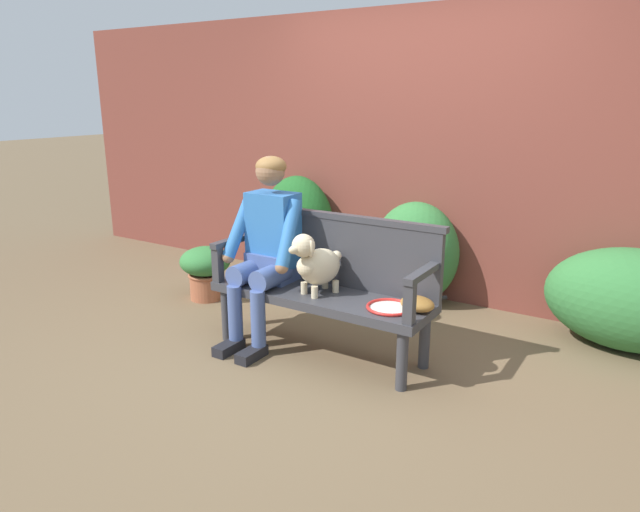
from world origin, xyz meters
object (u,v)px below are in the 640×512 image
dog_on_bench (316,263)px  potted_plant (206,268)px  tennis_racket (394,307)px  person_seated (267,244)px  garden_bench (320,301)px  baseball_glove (417,304)px

dog_on_bench → potted_plant: (-1.41, 0.44, -0.38)m
tennis_racket → potted_plant: bearing=168.5°
potted_plant → person_seated: bearing=-22.2°
tennis_racket → person_seated: bearing=-179.9°
dog_on_bench → tennis_racket: size_ratio=0.77×
person_seated → tennis_racket: person_seated is taller
garden_bench → baseball_glove: 0.69m
dog_on_bench → baseball_glove: 0.71m
garden_bench → tennis_racket: 0.55m
person_seated → garden_bench: bearing=0.9°
person_seated → potted_plant: bearing=157.8°
person_seated → potted_plant: person_seated is taller
dog_on_bench → tennis_racket: dog_on_bench is taller
person_seated → baseball_glove: size_ratio=5.95×
garden_bench → person_seated: size_ratio=1.17×
potted_plant → dog_on_bench: bearing=-17.4°
baseball_glove → potted_plant: 2.13m
dog_on_bench → tennis_racket: (0.54, 0.04, -0.20)m
person_seated → dog_on_bench: 0.43m
baseball_glove → potted_plant: bearing=-179.5°
garden_bench → person_seated: bearing=-179.1°
person_seated → tennis_racket: 1.01m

